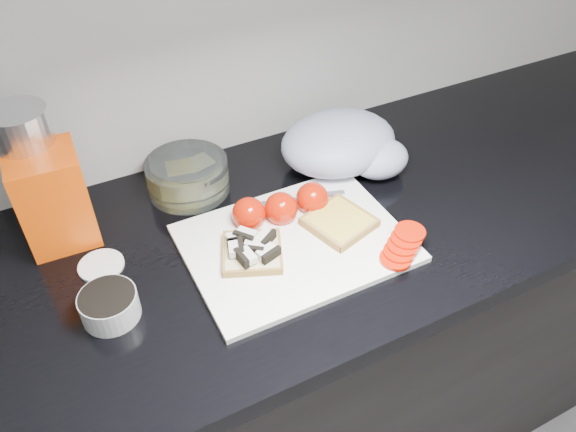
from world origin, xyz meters
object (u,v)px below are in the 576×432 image
object	(u,v)px
glass_bowl	(188,176)
steel_canister	(36,171)
bread_bag	(53,199)
cutting_board	(295,243)

from	to	relation	value
glass_bowl	steel_canister	distance (m)	0.29
glass_bowl	steel_canister	world-z (taller)	steel_canister
glass_bowl	bread_bag	size ratio (longest dim) A/B	0.90
bread_bag	cutting_board	bearing A→B (deg)	-27.97
cutting_board	steel_canister	distance (m)	0.49
bread_bag	glass_bowl	bearing A→B (deg)	9.24
cutting_board	steel_canister	xyz separation A→B (m)	(-0.39, 0.27, 0.12)
glass_bowl	steel_canister	size ratio (longest dim) A/B	0.67
cutting_board	bread_bag	size ratio (longest dim) A/B	2.14
cutting_board	glass_bowl	distance (m)	0.28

